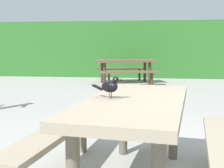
{
  "coord_description": "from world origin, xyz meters",
  "views": [
    {
      "loc": [
        -0.21,
        -2.35,
        1.16
      ],
      "look_at": [
        -0.56,
        0.21,
        0.84
      ],
      "focal_mm": 48.78,
      "sensor_mm": 36.0,
      "label": 1
    }
  ],
  "objects": [
    {
      "name": "hedge_wall",
      "position": [
        0.0,
        9.44,
        1.04
      ],
      "size": [
        28.0,
        1.41,
        2.07
      ],
      "primitive_type": "cube",
      "color": "#2D6B28",
      "rests_on": "ground"
    },
    {
      "name": "picnic_table_foreground",
      "position": [
        -0.35,
        0.09,
        0.56
      ],
      "size": [
        1.89,
        1.91,
        0.74
      ],
      "color": "gray",
      "rests_on": "ground"
    },
    {
      "name": "bird_grackle",
      "position": [
        -0.55,
        0.06,
        0.84
      ],
      "size": [
        0.27,
        0.16,
        0.18
      ],
      "color": "black",
      "rests_on": "picnic_table_foreground"
    },
    {
      "name": "picnic_table_mid_left",
      "position": [
        -1.07,
        7.08,
        0.56
      ],
      "size": [
        2.14,
        2.12,
        0.74
      ],
      "color": "brown",
      "rests_on": "ground"
    }
  ]
}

